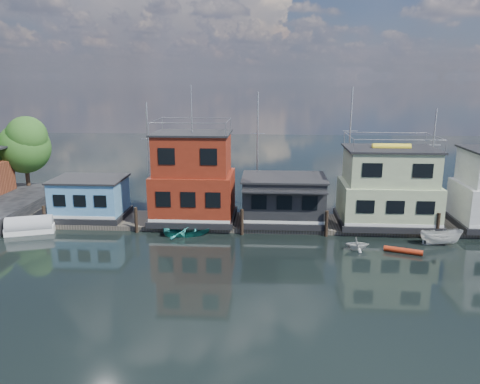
# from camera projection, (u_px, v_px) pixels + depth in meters

# --- Properties ---
(ground) EXTENTS (160.00, 160.00, 0.00)m
(ground) POSITION_uv_depth(u_px,v_px,m) (295.00, 283.00, 30.15)
(ground) COLOR black
(ground) RESTS_ON ground
(dock) EXTENTS (48.00, 5.00, 0.40)m
(dock) POSITION_uv_depth(u_px,v_px,m) (289.00, 223.00, 41.73)
(dock) COLOR #595147
(dock) RESTS_ON ground
(houseboat_blue) EXTENTS (6.40, 4.90, 3.66)m
(houseboat_blue) POSITION_uv_depth(u_px,v_px,m) (90.00, 198.00, 42.38)
(houseboat_blue) COLOR black
(houseboat_blue) RESTS_ON dock
(houseboat_red) EXTENTS (7.40, 5.90, 11.86)m
(houseboat_red) POSITION_uv_depth(u_px,v_px,m) (193.00, 179.00, 41.33)
(houseboat_red) COLOR black
(houseboat_red) RESTS_ON dock
(houseboat_dark) EXTENTS (7.40, 6.10, 4.06)m
(houseboat_dark) POSITION_uv_depth(u_px,v_px,m) (283.00, 199.00, 41.21)
(houseboat_dark) COLOR black
(houseboat_dark) RESTS_ON dock
(houseboat_green) EXTENTS (8.40, 5.90, 7.03)m
(houseboat_green) POSITION_uv_depth(u_px,v_px,m) (388.00, 188.00, 40.39)
(houseboat_green) COLOR black
(houseboat_green) RESTS_ON dock
(pilings) EXTENTS (42.28, 0.28, 2.20)m
(pilings) POSITION_uv_depth(u_px,v_px,m) (286.00, 223.00, 38.82)
(pilings) COLOR #2D2116
(pilings) RESTS_ON ground
(background_masts) EXTENTS (36.40, 0.16, 12.00)m
(background_masts) POSITION_uv_depth(u_px,v_px,m) (336.00, 154.00, 45.96)
(background_masts) COLOR silver
(background_masts) RESTS_ON ground
(dinghy_teal) EXTENTS (4.41, 3.46, 0.83)m
(dinghy_teal) POSITION_uv_depth(u_px,v_px,m) (188.00, 230.00, 39.17)
(dinghy_teal) COLOR teal
(dinghy_teal) RESTS_ON ground
(tarp_runabout) EXTENTS (4.17, 2.71, 1.58)m
(tarp_runabout) POSITION_uv_depth(u_px,v_px,m) (30.00, 226.00, 39.61)
(tarp_runabout) COLOR white
(tarp_runabout) RESTS_ON ground
(dinghy_white) EXTENTS (1.90, 1.65, 0.98)m
(dinghy_white) POSITION_uv_depth(u_px,v_px,m) (357.00, 244.00, 35.74)
(dinghy_white) COLOR silver
(dinghy_white) RESTS_ON ground
(red_kayak) EXTENTS (2.77, 1.34, 0.41)m
(red_kayak) POSITION_uv_depth(u_px,v_px,m) (403.00, 251.00, 35.14)
(red_kayak) COLOR #B92F13
(red_kayak) RESTS_ON ground
(motorboat) EXTENTS (3.35, 1.35, 1.28)m
(motorboat) POSITION_uv_depth(u_px,v_px,m) (441.00, 237.00, 36.75)
(motorboat) COLOR silver
(motorboat) RESTS_ON ground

